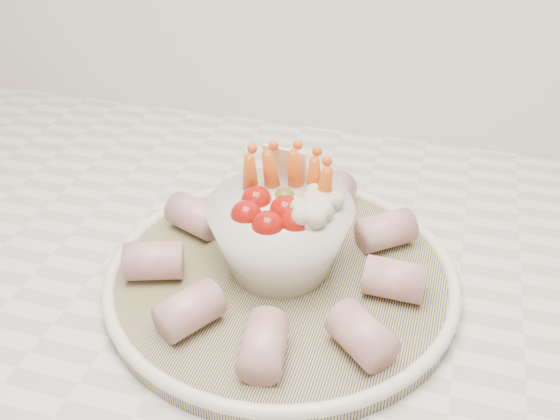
% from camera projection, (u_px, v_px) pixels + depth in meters
% --- Properties ---
extents(serving_platter, '(0.33, 0.33, 0.02)m').
position_uv_depth(serving_platter, '(282.00, 276.00, 0.58)').
color(serving_platter, navy).
rests_on(serving_platter, kitchen_counter).
extents(veggie_bowl, '(0.13, 0.13, 0.11)m').
position_uv_depth(veggie_bowl, '(281.00, 230.00, 0.57)').
color(veggie_bowl, white).
rests_on(veggie_bowl, serving_platter).
extents(cured_meat_rolls, '(0.27, 0.28, 0.04)m').
position_uv_depth(cured_meat_rolls, '(282.00, 257.00, 0.57)').
color(cured_meat_rolls, '#A94D5C').
rests_on(cured_meat_rolls, serving_platter).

